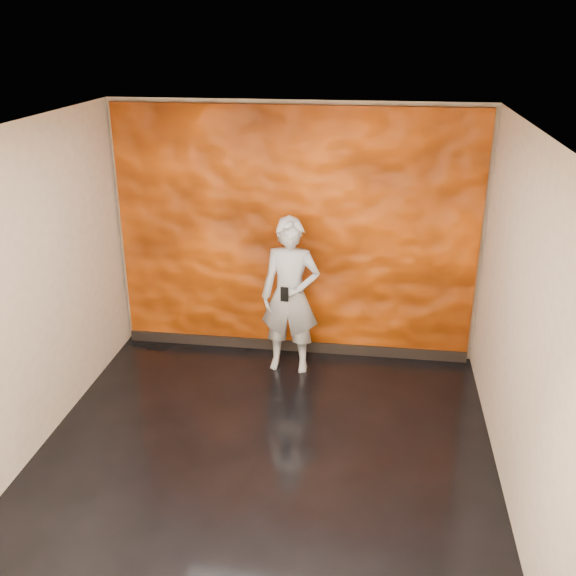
# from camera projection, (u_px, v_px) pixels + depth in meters

# --- Properties ---
(room) EXTENTS (4.02, 4.02, 2.81)m
(room) POSITION_uv_depth(u_px,v_px,m) (263.00, 307.00, 5.14)
(room) COLOR black
(room) RESTS_ON ground
(feature_wall) EXTENTS (3.90, 0.06, 2.75)m
(feature_wall) POSITION_uv_depth(u_px,v_px,m) (295.00, 236.00, 6.94)
(feature_wall) COLOR #F35807
(feature_wall) RESTS_ON ground
(baseboard) EXTENTS (3.90, 0.04, 0.12)m
(baseboard) POSITION_uv_depth(u_px,v_px,m) (294.00, 346.00, 7.41)
(baseboard) COLOR black
(baseboard) RESTS_ON ground
(man) EXTENTS (0.63, 0.43, 1.70)m
(man) POSITION_uv_depth(u_px,v_px,m) (290.00, 296.00, 6.75)
(man) COLOR #99A0A9
(man) RESTS_ON ground
(phone) EXTENTS (0.08, 0.03, 0.16)m
(phone) POSITION_uv_depth(u_px,v_px,m) (285.00, 294.00, 6.50)
(phone) COLOR black
(phone) RESTS_ON man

